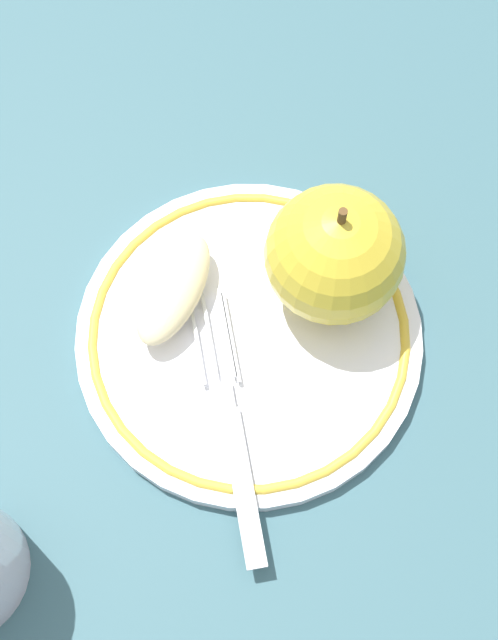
% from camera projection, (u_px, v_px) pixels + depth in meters
% --- Properties ---
extents(ground_plane, '(2.00, 2.00, 0.00)m').
position_uv_depth(ground_plane, '(254.00, 372.00, 0.55)').
color(ground_plane, '#365C65').
extents(plate, '(0.22, 0.22, 0.01)m').
position_uv_depth(plate, '(249.00, 336.00, 0.55)').
color(plate, white).
rests_on(plate, ground_plane).
extents(apple_red_whole, '(0.08, 0.08, 0.09)m').
position_uv_depth(apple_red_whole, '(335.00, 255.00, 0.52)').
color(apple_red_whole, gold).
rests_on(apple_red_whole, plate).
extents(apple_slice_front, '(0.07, 0.09, 0.03)m').
position_uv_depth(apple_slice_front, '(174.00, 289.00, 0.55)').
color(apple_slice_front, beige).
rests_on(apple_slice_front, plate).
extents(fork, '(0.16, 0.10, 0.00)m').
position_uv_depth(fork, '(233.00, 431.00, 0.52)').
color(fork, silver).
rests_on(fork, plate).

